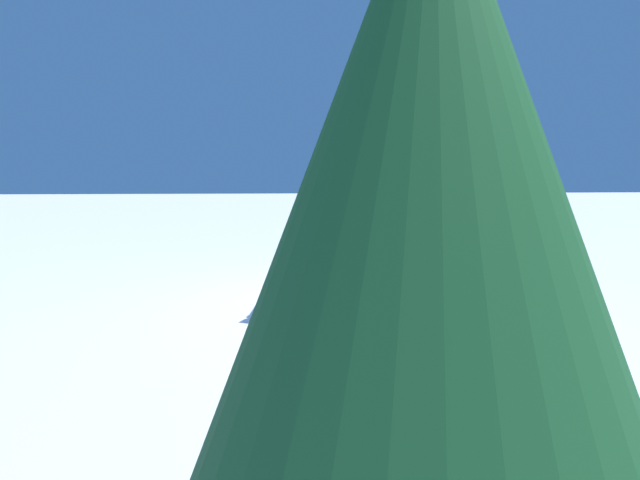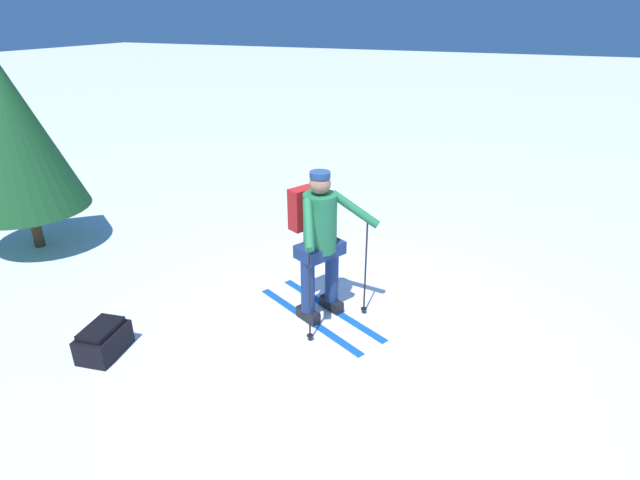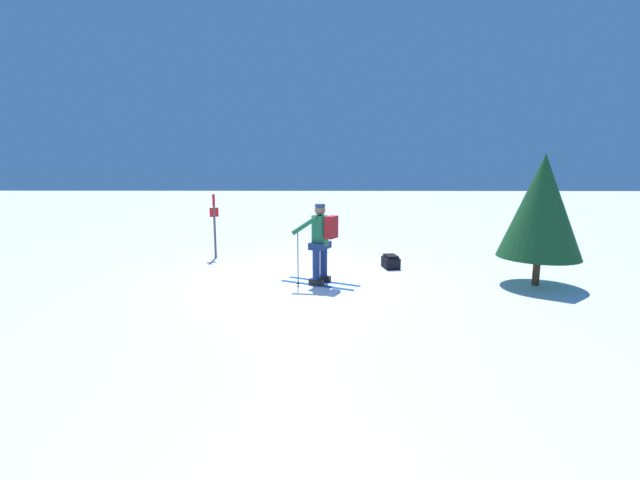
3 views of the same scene
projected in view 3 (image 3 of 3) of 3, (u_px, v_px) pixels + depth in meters
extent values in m
plane|color=white|center=(299.00, 280.00, 9.22)|extent=(80.00, 80.00, 0.00)
cube|color=#144C9E|center=(316.00, 285.00, 8.77)|extent=(1.53, 0.82, 0.01)
cube|color=black|center=(316.00, 282.00, 8.76)|extent=(0.32, 0.23, 0.12)
cylinder|color=navy|center=(316.00, 263.00, 8.70)|extent=(0.15, 0.15, 0.68)
cube|color=#144C9E|center=(324.00, 281.00, 9.07)|extent=(1.53, 0.82, 0.01)
cube|color=black|center=(324.00, 278.00, 9.06)|extent=(0.32, 0.23, 0.12)
cylinder|color=navy|center=(324.00, 260.00, 9.00)|extent=(0.15, 0.15, 0.68)
cube|color=navy|center=(320.00, 245.00, 8.79)|extent=(0.49, 0.57, 0.14)
cylinder|color=#1E663D|center=(320.00, 230.00, 8.74)|extent=(0.35, 0.35, 0.62)
sphere|color=#8C664C|center=(320.00, 210.00, 8.68)|extent=(0.22, 0.22, 0.22)
cylinder|color=navy|center=(320.00, 205.00, 8.66)|extent=(0.21, 0.21, 0.06)
cube|color=maroon|center=(331.00, 227.00, 8.61)|extent=(0.29, 0.36, 0.45)
cylinder|color=black|center=(298.00, 258.00, 8.62)|extent=(0.02, 0.02, 1.16)
cylinder|color=black|center=(298.00, 283.00, 8.71)|extent=(0.07, 0.07, 0.01)
cylinder|color=#1E663D|center=(304.00, 226.00, 8.54)|extent=(0.54, 0.18, 0.38)
cylinder|color=black|center=(316.00, 252.00, 9.31)|extent=(0.02, 0.02, 1.16)
cylinder|color=black|center=(316.00, 275.00, 9.39)|extent=(0.07, 0.07, 0.01)
cylinder|color=#1E663D|center=(319.00, 222.00, 9.08)|extent=(0.32, 0.51, 0.38)
cube|color=black|center=(391.00, 263.00, 10.34)|extent=(0.41, 0.55, 0.26)
cube|color=black|center=(391.00, 256.00, 10.31)|extent=(0.33, 0.46, 0.06)
cylinder|color=#4C4C51|center=(215.00, 226.00, 11.40)|extent=(0.06, 0.06, 1.71)
cylinder|color=red|center=(214.00, 200.00, 11.29)|extent=(0.07, 0.07, 0.31)
cube|color=red|center=(214.00, 212.00, 11.34)|extent=(0.21, 0.16, 0.24)
cylinder|color=#4C331E|center=(536.00, 271.00, 8.75)|extent=(0.14, 0.14, 0.59)
cone|color=#194C23|center=(542.00, 206.00, 8.54)|extent=(1.60, 1.60, 2.08)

